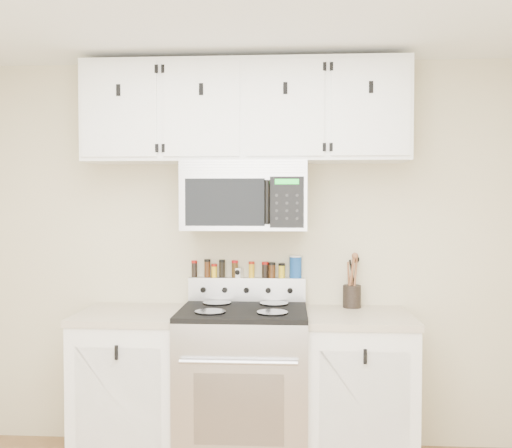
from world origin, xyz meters
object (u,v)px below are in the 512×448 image
(range, at_px, (244,384))
(utensil_crock, at_px, (352,294))
(microwave, at_px, (245,196))
(salt_canister, at_px, (295,267))

(range, distance_m, utensil_crock, 0.88)
(range, bearing_deg, microwave, 89.77)
(microwave, relative_size, utensil_crock, 2.28)
(utensil_crock, distance_m, salt_canister, 0.40)
(range, height_order, utensil_crock, utensil_crock)
(microwave, distance_m, salt_canister, 0.58)
(range, bearing_deg, utensil_crock, 19.02)
(microwave, relative_size, salt_canister, 5.18)
(utensil_crock, bearing_deg, range, -160.98)
(microwave, bearing_deg, range, -90.23)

